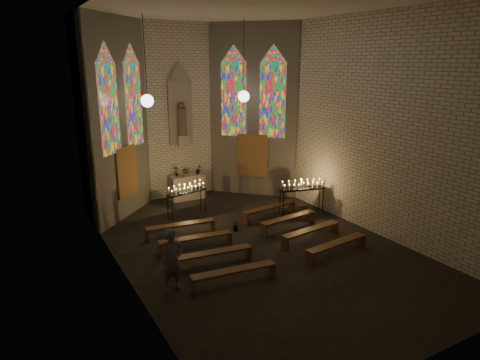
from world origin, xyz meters
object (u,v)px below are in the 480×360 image
object	(u,v)px
altar	(187,187)
visitor	(172,260)
aisle_flower_pot	(236,226)
votive_stand_right	(302,186)
votive_stand_left	(186,190)

from	to	relation	value
altar	visitor	bearing A→B (deg)	-115.39
aisle_flower_pot	votive_stand_right	bearing A→B (deg)	5.14
aisle_flower_pot	visitor	bearing A→B (deg)	-141.05
votive_stand_right	visitor	world-z (taller)	visitor
altar	votive_stand_right	size ratio (longest dim) A/B	0.80
votive_stand_right	visitor	bearing A→B (deg)	-141.29
aisle_flower_pot	votive_stand_right	size ratio (longest dim) A/B	0.21
aisle_flower_pot	visitor	size ratio (longest dim) A/B	0.23
aisle_flower_pot	votive_stand_left	bearing A→B (deg)	111.09
altar	votive_stand_left	world-z (taller)	votive_stand_left
altar	aisle_flower_pot	distance (m)	4.05
votive_stand_right	visitor	xyz separation A→B (m)	(-6.15, -2.86, -0.26)
aisle_flower_pot	votive_stand_left	xyz separation A→B (m)	(-0.84, 2.19, 0.80)
aisle_flower_pot	visitor	xyz separation A→B (m)	(-3.21, -2.59, 0.62)
altar	aisle_flower_pot	bearing A→B (deg)	-89.16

